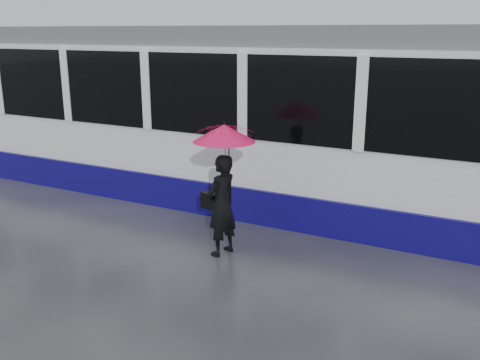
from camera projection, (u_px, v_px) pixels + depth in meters
The scene contains 6 objects.
ground at pixel (199, 244), 8.47m from camera, with size 90.00×90.00×0.00m, color #28282D.
rails at pixel (266, 201), 10.59m from camera, with size 34.00×1.51×0.02m.
tram at pixel (298, 122), 9.87m from camera, with size 26.00×2.56×3.35m.
woman at pixel (222, 205), 7.92m from camera, with size 0.56×0.37×1.54m, color black.
umbrella at pixel (224, 145), 7.65m from camera, with size 1.07×1.07×1.04m.
handbag at pixel (210, 200), 8.02m from camera, with size 0.29×0.17×0.42m.
Camera 1 is at (4.27, -6.65, 3.27)m, focal length 40.00 mm.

